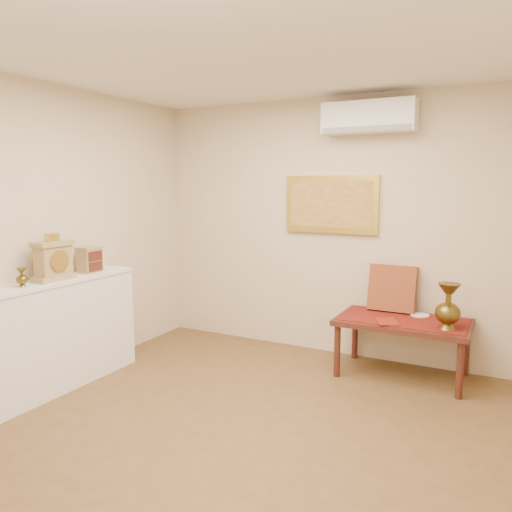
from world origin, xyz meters
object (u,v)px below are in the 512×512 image
Objects in this scene: wooden_chest at (90,259)px; brass_urn_tall at (448,301)px; display_ledge at (38,340)px; mantel_clock at (54,260)px; low_table at (403,326)px.

brass_urn_tall is at bearing 19.73° from wooden_chest.
mantel_clock reaches higher than display_ledge.
brass_urn_tall is 2.00× the size of wooden_chest.
display_ledge is 1.68× the size of low_table.
brass_urn_tall is 3.44m from mantel_clock.
wooden_chest is at bearing -160.27° from brass_urn_tall.
mantel_clock is at bearing -85.88° from wooden_chest.
mantel_clock is 3.21m from low_table.
mantel_clock is (-3.05, -1.54, 0.35)m from brass_urn_tall.
mantel_clock is 1.68× the size of wooden_chest.
brass_urn_tall is at bearing 29.31° from display_ledge.
low_table is (2.67, 1.88, -0.01)m from display_ledge.
wooden_chest is 3.02m from low_table.
mantel_clock is 0.34× the size of low_table.
display_ledge is 8.28× the size of wooden_chest.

